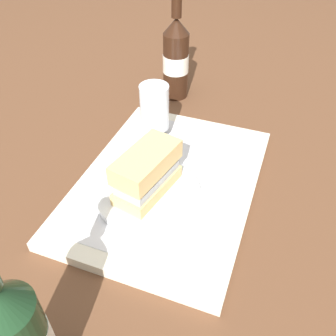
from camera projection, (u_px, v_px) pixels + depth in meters
The scene contains 7 objects.
ground_plane at pixel (168, 187), 0.71m from camera, with size 3.00×3.00×0.00m, color brown.
tray at pixel (168, 184), 0.71m from camera, with size 0.44×0.32×0.02m, color beige.
placemat at pixel (168, 180), 0.70m from camera, with size 0.38×0.27×0.00m, color silver.
plate at pixel (148, 193), 0.66m from camera, with size 0.19×0.19×0.01m, color white.
sandwich at pixel (148, 171), 0.63m from camera, with size 0.14×0.09×0.08m.
beer_glass at pixel (155, 111), 0.75m from camera, with size 0.06×0.06×0.12m.
beer_bottle at pixel (176, 58), 0.91m from camera, with size 0.07×0.07×0.27m.
Camera 1 is at (-0.48, -0.18, 0.50)m, focal length 39.16 mm.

